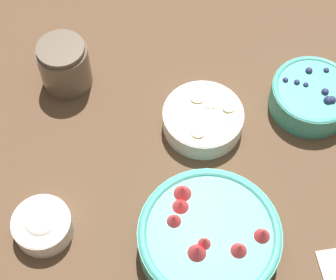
{
  "coord_description": "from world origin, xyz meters",
  "views": [
    {
      "loc": [
        0.07,
        0.46,
        0.88
      ],
      "look_at": [
        0.06,
        -0.04,
        0.04
      ],
      "focal_mm": 60.0,
      "sensor_mm": 36.0,
      "label": 1
    }
  ],
  "objects_px": {
    "bowl_strawberries": "(209,237)",
    "bowl_bananas": "(205,118)",
    "bowl_blueberries": "(312,95)",
    "bowl_cream": "(42,225)",
    "jar_chocolate": "(65,66)"
  },
  "relations": [
    {
      "from": "bowl_cream",
      "to": "jar_chocolate",
      "type": "distance_m",
      "value": 0.31
    },
    {
      "from": "bowl_blueberries",
      "to": "jar_chocolate",
      "type": "height_order",
      "value": "jar_chocolate"
    },
    {
      "from": "bowl_blueberries",
      "to": "jar_chocolate",
      "type": "xyz_separation_m",
      "value": [
        0.46,
        -0.06,
        0.01
      ]
    },
    {
      "from": "bowl_bananas",
      "to": "bowl_cream",
      "type": "height_order",
      "value": "bowl_cream"
    },
    {
      "from": "bowl_blueberries",
      "to": "bowl_cream",
      "type": "xyz_separation_m",
      "value": [
        0.47,
        0.25,
        -0.01
      ]
    },
    {
      "from": "bowl_bananas",
      "to": "bowl_strawberries",
      "type": "bearing_deg",
      "value": 89.09
    },
    {
      "from": "bowl_strawberries",
      "to": "bowl_bananas",
      "type": "height_order",
      "value": "bowl_strawberries"
    },
    {
      "from": "bowl_blueberries",
      "to": "bowl_cream",
      "type": "relative_size",
      "value": 1.58
    },
    {
      "from": "jar_chocolate",
      "to": "bowl_bananas",
      "type": "bearing_deg",
      "value": 157.98
    },
    {
      "from": "bowl_strawberries",
      "to": "bowl_bananas",
      "type": "xyz_separation_m",
      "value": [
        -0.0,
        -0.23,
        -0.01
      ]
    },
    {
      "from": "bowl_strawberries",
      "to": "bowl_blueberries",
      "type": "bearing_deg",
      "value": -126.14
    },
    {
      "from": "bowl_blueberries",
      "to": "bowl_strawberries",
      "type": "bearing_deg",
      "value": 53.86
    },
    {
      "from": "bowl_cream",
      "to": "jar_chocolate",
      "type": "xyz_separation_m",
      "value": [
        -0.01,
        -0.31,
        0.02
      ]
    },
    {
      "from": "bowl_blueberries",
      "to": "bowl_cream",
      "type": "distance_m",
      "value": 0.54
    },
    {
      "from": "bowl_blueberries",
      "to": "jar_chocolate",
      "type": "bearing_deg",
      "value": -7.42
    }
  ]
}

